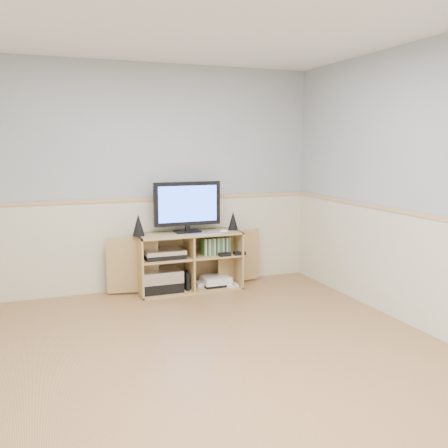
# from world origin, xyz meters

# --- Properties ---
(room) EXTENTS (4.04, 4.54, 2.54)m
(room) POSITION_xyz_m (-0.06, 0.12, 1.22)
(room) COLOR tan
(room) RESTS_ON ground
(media_cabinet) EXTENTS (1.80, 0.43, 0.65)m
(media_cabinet) POSITION_xyz_m (0.45, 2.06, 0.33)
(media_cabinet) COLOR tan
(media_cabinet) RESTS_ON floor
(monitor) EXTENTS (0.76, 0.18, 0.57)m
(monitor) POSITION_xyz_m (0.45, 2.05, 0.96)
(monitor) COLOR black
(monitor) RESTS_ON media_cabinet
(speaker_left) EXTENTS (0.13, 0.13, 0.24)m
(speaker_left) POSITION_xyz_m (-0.11, 2.02, 0.77)
(speaker_left) COLOR black
(speaker_left) RESTS_ON media_cabinet
(speaker_right) EXTENTS (0.12, 0.12, 0.22)m
(speaker_right) POSITION_xyz_m (0.99, 2.02, 0.76)
(speaker_right) COLOR black
(speaker_right) RESTS_ON media_cabinet
(keyboard) EXTENTS (0.33, 0.17, 0.01)m
(keyboard) POSITION_xyz_m (0.61, 1.86, 0.66)
(keyboard) COLOR silver
(keyboard) RESTS_ON media_cabinet
(mouse) EXTENTS (0.11, 0.09, 0.04)m
(mouse) POSITION_xyz_m (0.82, 1.86, 0.67)
(mouse) COLOR white
(mouse) RESTS_ON media_cabinet
(av_components) EXTENTS (0.52, 0.33, 0.47)m
(av_components) POSITION_xyz_m (0.14, 2.00, 0.22)
(av_components) COLOR black
(av_components) RESTS_ON media_cabinet
(game_consoles) EXTENTS (0.45, 0.30, 0.11)m
(game_consoles) POSITION_xyz_m (0.75, 1.99, 0.07)
(game_consoles) COLOR white
(game_consoles) RESTS_ON media_cabinet
(game_cases) EXTENTS (0.31, 0.13, 0.19)m
(game_cases) POSITION_xyz_m (0.76, 1.98, 0.48)
(game_cases) COLOR #3F8C3F
(game_cases) RESTS_ON media_cabinet
(wall_outlet) EXTENTS (0.12, 0.03, 0.12)m
(wall_outlet) POSITION_xyz_m (1.00, 2.23, 0.60)
(wall_outlet) COLOR white
(wall_outlet) RESTS_ON wall_back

